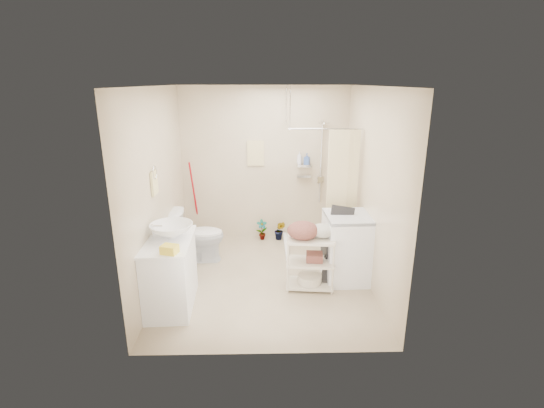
% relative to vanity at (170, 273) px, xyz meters
% --- Properties ---
extents(floor, '(3.20, 3.20, 0.00)m').
position_rel_vanity_xyz_m(floor, '(1.16, 0.65, -0.43)').
color(floor, tan).
rests_on(floor, ground).
extents(ceiling, '(2.80, 3.20, 0.04)m').
position_rel_vanity_xyz_m(ceiling, '(1.16, 0.65, 2.17)').
color(ceiling, silver).
rests_on(ceiling, ground).
extents(wall_back, '(2.80, 0.04, 2.60)m').
position_rel_vanity_xyz_m(wall_back, '(1.16, 2.25, 0.87)').
color(wall_back, beige).
rests_on(wall_back, ground).
extents(wall_front, '(2.80, 0.04, 2.60)m').
position_rel_vanity_xyz_m(wall_front, '(1.16, -0.95, 0.87)').
color(wall_front, beige).
rests_on(wall_front, ground).
extents(wall_left, '(0.04, 3.20, 2.60)m').
position_rel_vanity_xyz_m(wall_left, '(-0.24, 0.65, 0.87)').
color(wall_left, beige).
rests_on(wall_left, ground).
extents(wall_right, '(0.04, 3.20, 2.60)m').
position_rel_vanity_xyz_m(wall_right, '(2.56, 0.65, 0.87)').
color(wall_right, beige).
rests_on(wall_right, ground).
extents(vanity, '(0.59, 1.01, 0.87)m').
position_rel_vanity_xyz_m(vanity, '(0.00, 0.00, 0.00)').
color(vanity, white).
rests_on(vanity, ground).
extents(sink, '(0.63, 0.63, 0.18)m').
position_rel_vanity_xyz_m(sink, '(0.04, 0.08, 0.52)').
color(sink, silver).
rests_on(sink, vanity).
extents(counter_basket, '(0.20, 0.18, 0.10)m').
position_rel_vanity_xyz_m(counter_basket, '(0.11, -0.38, 0.48)').
color(counter_basket, yellow).
rests_on(counter_basket, vanity).
extents(floor_basket, '(0.29, 0.25, 0.14)m').
position_rel_vanity_xyz_m(floor_basket, '(0.09, -0.29, -0.36)').
color(floor_basket, gold).
rests_on(floor_basket, ground).
extents(toilet, '(0.81, 0.47, 0.82)m').
position_rel_vanity_xyz_m(toilet, '(0.12, 1.29, -0.02)').
color(toilet, silver).
rests_on(toilet, ground).
extents(mop, '(0.17, 0.17, 1.38)m').
position_rel_vanity_xyz_m(mop, '(-0.09, 2.18, 0.26)').
color(mop, '#A90712').
rests_on(mop, ground).
extents(potted_plant_a, '(0.22, 0.18, 0.36)m').
position_rel_vanity_xyz_m(potted_plant_a, '(1.11, 2.08, -0.25)').
color(potted_plant_a, brown).
rests_on(potted_plant_a, ground).
extents(potted_plant_b, '(0.22, 0.20, 0.34)m').
position_rel_vanity_xyz_m(potted_plant_b, '(1.42, 2.07, -0.26)').
color(potted_plant_b, brown).
rests_on(potted_plant_b, ground).
extents(hanging_towel, '(0.28, 0.03, 0.42)m').
position_rel_vanity_xyz_m(hanging_towel, '(1.01, 2.23, 1.07)').
color(hanging_towel, beige).
rests_on(hanging_towel, wall_back).
extents(towel_ring, '(0.04, 0.22, 0.34)m').
position_rel_vanity_xyz_m(towel_ring, '(-0.22, 0.45, 1.04)').
color(towel_ring, '#ECDD90').
rests_on(towel_ring, wall_left).
extents(tp_holder, '(0.08, 0.12, 0.14)m').
position_rel_vanity_xyz_m(tp_holder, '(-0.20, 0.70, 0.29)').
color(tp_holder, white).
rests_on(tp_holder, wall_left).
extents(shower, '(1.10, 1.10, 2.10)m').
position_rel_vanity_xyz_m(shower, '(2.01, 1.70, 0.62)').
color(shower, white).
rests_on(shower, ground).
extents(shampoo_bottle_a, '(0.08, 0.08, 0.21)m').
position_rel_vanity_xyz_m(shampoo_bottle_a, '(1.74, 2.18, 0.99)').
color(shampoo_bottle_a, silver).
rests_on(shampoo_bottle_a, shower).
extents(shampoo_bottle_b, '(0.11, 0.11, 0.19)m').
position_rel_vanity_xyz_m(shampoo_bottle_b, '(1.86, 2.15, 0.98)').
color(shampoo_bottle_b, '#324E94').
rests_on(shampoo_bottle_b, shower).
extents(washing_machine, '(0.66, 0.69, 0.94)m').
position_rel_vanity_xyz_m(washing_machine, '(2.30, 0.64, 0.04)').
color(washing_machine, white).
rests_on(washing_machine, ground).
extents(laundry_rack, '(0.65, 0.42, 0.85)m').
position_rel_vanity_xyz_m(laundry_rack, '(1.75, 0.39, -0.01)').
color(laundry_rack, beige).
rests_on(laundry_rack, ground).
extents(ironing_board, '(0.32, 0.12, 1.10)m').
position_rel_vanity_xyz_m(ironing_board, '(2.13, 0.54, 0.12)').
color(ironing_board, black).
rests_on(ironing_board, ground).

